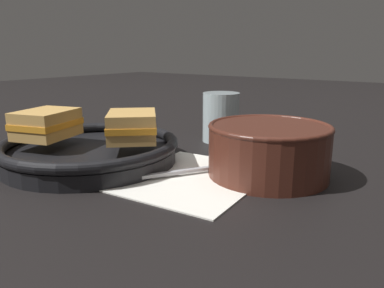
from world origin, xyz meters
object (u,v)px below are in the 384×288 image
(skillet, at_px, (90,150))
(sandwich_near_left, at_px, (132,126))
(sandwich_near_right, at_px, (47,124))
(drinking_glass, at_px, (221,117))
(soup_bowl, at_px, (269,147))
(spoon, at_px, (213,167))

(skillet, distance_m, sandwich_near_left, 0.09)
(sandwich_near_right, relative_size, drinking_glass, 1.16)
(soup_bowl, height_order, drinking_glass, drinking_glass)
(sandwich_near_right, distance_m, drinking_glass, 0.34)
(sandwich_near_left, relative_size, drinking_glass, 1.24)
(spoon, relative_size, sandwich_near_left, 1.21)
(soup_bowl, height_order, sandwich_near_right, sandwich_near_right)
(spoon, bearing_deg, soup_bowl, -35.40)
(spoon, height_order, skillet, skillet)
(spoon, xyz_separation_m, sandwich_near_right, (-0.11, 0.26, 0.06))
(spoon, bearing_deg, sandwich_near_left, 138.43)
(spoon, relative_size, sandwich_near_right, 1.30)
(soup_bowl, distance_m, drinking_glass, 0.23)
(skillet, relative_size, sandwich_near_left, 2.36)
(spoon, xyz_separation_m, sandwich_near_left, (-0.04, 0.13, 0.06))
(soup_bowl, bearing_deg, sandwich_near_right, 113.48)
(skillet, bearing_deg, soup_bowl, -67.80)
(skillet, xyz_separation_m, sandwich_near_right, (-0.04, 0.07, 0.04))
(soup_bowl, bearing_deg, skillet, 112.20)
(sandwich_near_left, bearing_deg, spoon, -72.24)
(soup_bowl, relative_size, sandwich_near_left, 1.44)
(soup_bowl, distance_m, sandwich_near_right, 0.37)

